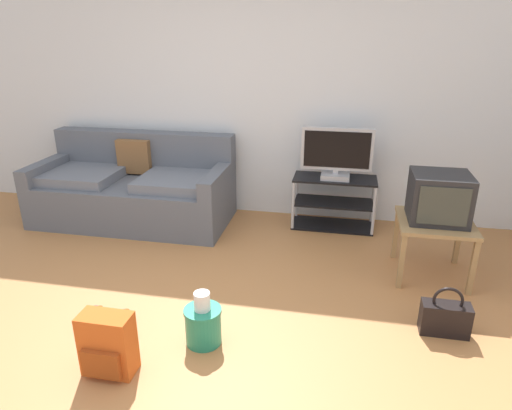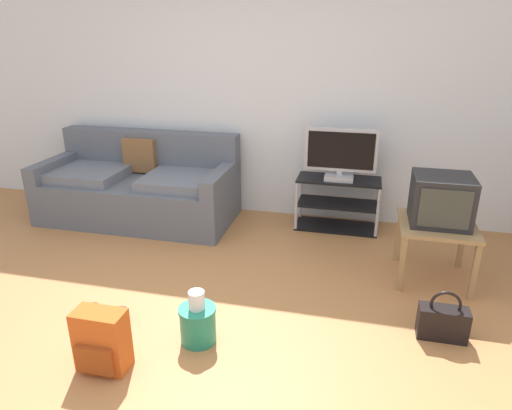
{
  "view_description": "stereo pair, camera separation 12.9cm",
  "coord_description": "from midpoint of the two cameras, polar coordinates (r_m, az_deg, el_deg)",
  "views": [
    {
      "loc": [
        0.99,
        -2.24,
        1.9
      ],
      "look_at": [
        0.33,
        1.09,
        0.59
      ],
      "focal_mm": 31.87,
      "sensor_mm": 36.0,
      "label": 1
    },
    {
      "loc": [
        1.12,
        -2.21,
        1.9
      ],
      "look_at": [
        0.33,
        1.09,
        0.59
      ],
      "focal_mm": 31.87,
      "sensor_mm": 36.0,
      "label": 2
    }
  ],
  "objects": [
    {
      "name": "ground_plane",
      "position": [
        3.11,
        -11.63,
        -17.16
      ],
      "size": [
        9.0,
        9.8,
        0.02
      ],
      "primitive_type": "cube",
      "color": "#B27542"
    },
    {
      "name": "wall_back",
      "position": [
        4.82,
        -1.47,
        14.6
      ],
      "size": [
        9.0,
        0.1,
        2.7
      ],
      "primitive_type": "cube",
      "color": "silver",
      "rests_on": "ground_plane"
    },
    {
      "name": "couch",
      "position": [
        4.96,
        -15.68,
        1.88
      ],
      "size": [
        1.99,
        0.93,
        0.88
      ],
      "color": "#565B66",
      "rests_on": "ground_plane"
    },
    {
      "name": "tv_stand",
      "position": [
        4.66,
        8.92,
        0.32
      ],
      "size": [
        0.82,
        0.36,
        0.52
      ],
      "color": "black",
      "rests_on": "ground_plane"
    },
    {
      "name": "flat_tv",
      "position": [
        4.49,
        9.27,
        6.32
      ],
      "size": [
        0.69,
        0.22,
        0.5
      ],
      "color": "#B2B2B7",
      "rests_on": "tv_stand"
    },
    {
      "name": "side_table",
      "position": [
        3.88,
        20.62,
        -2.81
      ],
      "size": [
        0.58,
        0.58,
        0.48
      ],
      "color": "#9E7A4C",
      "rests_on": "ground_plane"
    },
    {
      "name": "crt_tv",
      "position": [
        3.8,
        21.09,
        0.89
      ],
      "size": [
        0.44,
        0.41,
        0.38
      ],
      "color": "#232326",
      "rests_on": "side_table"
    },
    {
      "name": "backpack",
      "position": [
        2.91,
        -19.37,
        -16.23
      ],
      "size": [
        0.3,
        0.23,
        0.39
      ],
      "rotation": [
        0.0,
        0.0,
        0.36
      ],
      "color": "#CC561E",
      "rests_on": "ground_plane"
    },
    {
      "name": "handbag",
      "position": [
        3.31,
        21.6,
        -12.99
      ],
      "size": [
        0.31,
        0.13,
        0.35
      ],
      "rotation": [
        0.0,
        0.0,
        -0.15
      ],
      "color": "black",
      "rests_on": "ground_plane"
    },
    {
      "name": "cleaning_bucket",
      "position": [
        3.02,
        -7.91,
        -14.41
      ],
      "size": [
        0.24,
        0.24,
        0.37
      ],
      "color": "#238466",
      "rests_on": "ground_plane"
    },
    {
      "name": "sneakers_pair",
      "position": [
        3.38,
        -19.44,
        -13.46
      ],
      "size": [
        0.39,
        0.3,
        0.09
      ],
      "color": "#993333",
      "rests_on": "ground_plane"
    }
  ]
}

